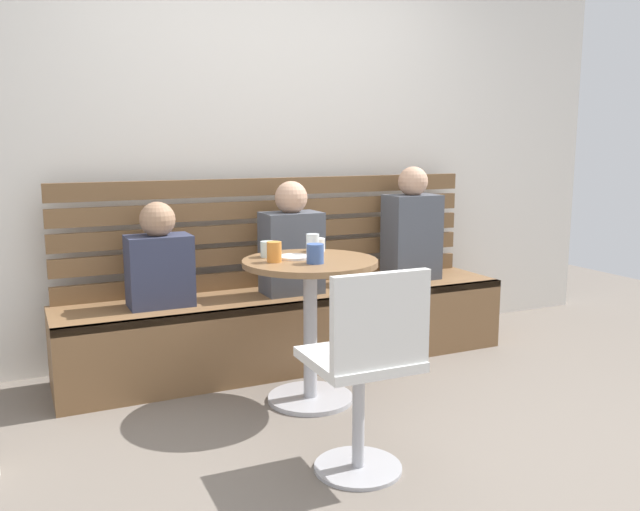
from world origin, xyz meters
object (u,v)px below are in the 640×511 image
at_px(cup_mug_blue, 315,254).
at_px(cup_water_clear, 313,244).
at_px(person_child_middle, 159,261).
at_px(cup_tumbler_orange, 274,252).
at_px(plate_small, 295,257).
at_px(cup_ceramic_white, 317,245).
at_px(booth_bench, 292,328).
at_px(cafe_table, 310,303).
at_px(person_adult, 412,229).
at_px(cup_glass_short, 268,249).
at_px(white_chair, 367,365).
at_px(person_child_left, 291,244).

relative_size(cup_mug_blue, cup_water_clear, 0.86).
xyz_separation_m(person_child_middle, cup_tumbler_orange, (0.44, -0.56, 0.10)).
bearing_deg(plate_small, cup_ceramic_white, 37.25).
xyz_separation_m(booth_bench, cafe_table, (-0.14, -0.57, 0.30)).
bearing_deg(cup_ceramic_white, person_adult, 24.73).
height_order(cup_mug_blue, cup_tumbler_orange, cup_tumbler_orange).
distance_m(cup_glass_short, plate_small, 0.14).
bearing_deg(plate_small, cafe_table, -52.00).
xyz_separation_m(person_adult, cup_glass_short, (-1.16, -0.45, 0.02)).
height_order(cup_mug_blue, cup_water_clear, cup_water_clear).
bearing_deg(cup_mug_blue, cup_water_clear, 68.28).
bearing_deg(cup_tumbler_orange, plate_small, 23.49).
relative_size(cup_water_clear, plate_small, 0.65).
xyz_separation_m(booth_bench, person_child_middle, (-0.77, 0.01, 0.47)).
height_order(white_chair, cup_glass_short, white_chair).
xyz_separation_m(cup_water_clear, plate_small, (-0.12, -0.05, -0.05)).
relative_size(person_child_left, cup_glass_short, 8.22).
height_order(booth_bench, cup_mug_blue, cup_mug_blue).
xyz_separation_m(person_child_middle, cup_water_clear, (0.70, -0.46, 0.11)).
bearing_deg(person_adult, white_chair, -128.29).
distance_m(white_chair, person_child_middle, 1.50).
distance_m(booth_bench, cup_water_clear, 0.73).
relative_size(booth_bench, cup_glass_short, 33.75).
height_order(booth_bench, cup_glass_short, cup_glass_short).
bearing_deg(cup_ceramic_white, plate_small, -142.75).
bearing_deg(cup_water_clear, cup_mug_blue, -111.72).
relative_size(cup_glass_short, cup_water_clear, 0.73).
relative_size(cup_glass_short, plate_small, 0.47).
relative_size(person_adult, cup_water_clear, 6.60).
relative_size(white_chair, cup_glass_short, 10.63).
height_order(white_chair, cup_water_clear, same).
distance_m(person_child_left, cup_glass_short, 0.50).
height_order(person_child_left, cup_water_clear, person_child_left).
relative_size(cup_glass_short, cup_tumbler_orange, 0.80).
height_order(booth_bench, cup_water_clear, cup_water_clear).
relative_size(cup_tumbler_orange, plate_small, 0.59).
height_order(cup_tumbler_orange, cup_ceramic_white, cup_tumbler_orange).
distance_m(white_chair, cup_ceramic_white, 1.11).
relative_size(person_child_left, cup_water_clear, 5.98).
bearing_deg(cup_water_clear, white_chair, -101.94).
xyz_separation_m(cup_mug_blue, plate_small, (-0.03, 0.18, -0.04)).
xyz_separation_m(booth_bench, plate_small, (-0.20, -0.50, 0.52)).
distance_m(cup_mug_blue, cup_water_clear, 0.24).
xyz_separation_m(white_chair, cup_glass_short, (-0.03, 0.98, 0.32)).
relative_size(person_adult, person_child_left, 1.10).
bearing_deg(cup_glass_short, person_child_middle, 138.49).
height_order(booth_bench, white_chair, white_chair).
xyz_separation_m(booth_bench, cup_tumbler_orange, (-0.33, -0.56, 0.57)).
relative_size(booth_bench, white_chair, 3.18).
relative_size(cup_mug_blue, plate_small, 0.56).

